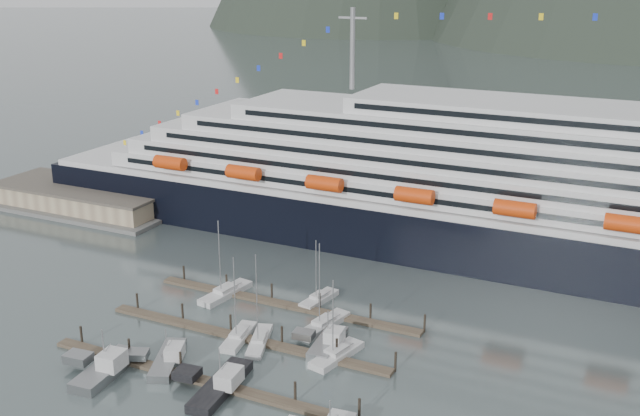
# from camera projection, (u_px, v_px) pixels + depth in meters

# --- Properties ---
(ground) EXTENTS (1600.00, 1600.00, 0.00)m
(ground) POSITION_uv_depth(u_px,v_px,m) (263.00, 355.00, 108.99)
(ground) COLOR #4A5757
(ground) RESTS_ON ground
(cruise_ship) EXTENTS (210.00, 30.40, 50.30)m
(cruise_ship) POSITION_uv_depth(u_px,v_px,m) (547.00, 201.00, 139.98)
(cruise_ship) COLOR black
(cruise_ship) RESTS_ON ground
(warehouse) EXTENTS (46.00, 20.00, 5.80)m
(warehouse) POSITION_uv_depth(u_px,v_px,m) (84.00, 199.00, 173.96)
(warehouse) COLOR #595956
(warehouse) RESTS_ON ground
(dock_near) EXTENTS (48.18, 2.28, 3.20)m
(dock_near) POSITION_uv_depth(u_px,v_px,m) (195.00, 378.00, 102.41)
(dock_near) COLOR #493C2F
(dock_near) RESTS_ON ground
(dock_mid) EXTENTS (48.18, 2.28, 3.20)m
(dock_mid) POSITION_uv_depth(u_px,v_px,m) (244.00, 337.00, 113.55)
(dock_mid) COLOR #493C2F
(dock_mid) RESTS_ON ground
(dock_far) EXTENTS (48.18, 2.28, 3.20)m
(dock_far) POSITION_uv_depth(u_px,v_px,m) (285.00, 304.00, 124.69)
(dock_far) COLOR #493C2F
(dock_far) RESTS_ON ground
(sailboat_c) EXTENTS (4.18, 9.69, 14.26)m
(sailboat_c) POSITION_uv_depth(u_px,v_px,m) (239.00, 337.00, 113.35)
(sailboat_c) COLOR silver
(sailboat_c) RESTS_ON ground
(sailboat_d) EXTENTS (5.45, 10.13, 15.15)m
(sailboat_d) POSITION_uv_depth(u_px,v_px,m) (259.00, 341.00, 112.13)
(sailboat_d) COLOR silver
(sailboat_d) RESTS_ON ground
(sailboat_e) EXTENTS (4.49, 11.48, 14.50)m
(sailboat_e) POSITION_uv_depth(u_px,v_px,m) (226.00, 293.00, 128.44)
(sailboat_e) COLOR silver
(sailboat_e) RESTS_ON ground
(sailboat_f) EXTENTS (3.80, 8.87, 11.74)m
(sailboat_f) POSITION_uv_depth(u_px,v_px,m) (319.00, 299.00, 126.22)
(sailboat_f) COLOR silver
(sailboat_f) RESTS_ON ground
(sailboat_g) EXTENTS (4.74, 11.28, 14.93)m
(sailboat_g) POSITION_uv_depth(u_px,v_px,m) (324.00, 325.00, 117.12)
(sailboat_g) COLOR silver
(sailboat_g) RESTS_ON ground
(sailboat_h) EXTENTS (4.91, 10.28, 13.09)m
(sailboat_h) POSITION_uv_depth(u_px,v_px,m) (337.00, 355.00, 108.06)
(sailboat_h) COLOR silver
(sailboat_h) RESTS_ON ground
(trawler_a) EXTENTS (9.28, 11.44, 6.06)m
(trawler_a) POSITION_uv_depth(u_px,v_px,m) (167.00, 359.00, 106.43)
(trawler_a) COLOR gray
(trawler_a) RESTS_ON ground
(trawler_b) EXTENTS (9.24, 12.11, 7.69)m
(trawler_b) POSITION_uv_depth(u_px,v_px,m) (105.00, 368.00, 103.62)
(trawler_b) COLOR gray
(trawler_b) RESTS_ON ground
(trawler_c) EXTENTS (9.58, 13.51, 6.75)m
(trawler_c) POSITION_uv_depth(u_px,v_px,m) (220.00, 384.00, 99.82)
(trawler_c) COLOR black
(trawler_c) RESTS_ON ground
(trawler_e) EXTENTS (7.90, 10.35, 6.50)m
(trawler_e) POSITION_uv_depth(u_px,v_px,m) (327.00, 342.00, 111.04)
(trawler_e) COLOR gray
(trawler_e) RESTS_ON ground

